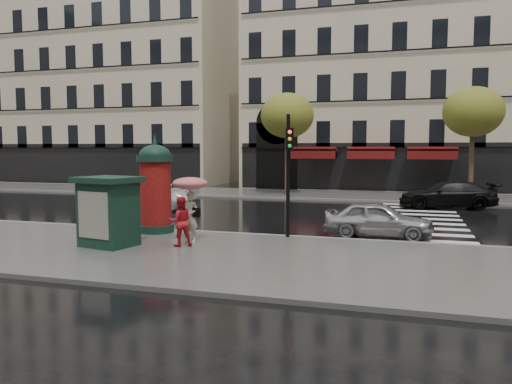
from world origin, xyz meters
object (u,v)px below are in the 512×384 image
(woman_umbrella, at_px, (190,198))
(man_burgundy, at_px, (143,207))
(woman_red, at_px, (180,221))
(car_silver, at_px, (378,219))
(newsstand, at_px, (109,211))
(morris_column, at_px, (156,185))
(car_black, at_px, (447,195))
(traffic_light, at_px, (288,163))
(car_white, at_px, (142,195))
(car_far_silver, at_px, (141,188))

(woman_umbrella, bearing_deg, man_burgundy, 150.19)
(woman_red, height_order, car_silver, woman_red)
(man_burgundy, relative_size, newsstand, 0.82)
(morris_column, bearing_deg, car_black, 48.16)
(woman_umbrella, xyz_separation_m, morris_column, (-1.99, 1.43, 0.27))
(traffic_light, bearing_deg, morris_column, -176.07)
(man_burgundy, relative_size, morris_column, 0.49)
(traffic_light, height_order, car_white, traffic_light)
(man_burgundy, bearing_deg, car_far_silver, -84.35)
(woman_umbrella, height_order, traffic_light, traffic_light)
(woman_umbrella, relative_size, woman_red, 1.42)
(woman_umbrella, distance_m, car_white, 10.16)
(woman_umbrella, distance_m, man_burgundy, 2.94)
(woman_umbrella, height_order, car_white, woman_umbrella)
(car_silver, bearing_deg, traffic_light, 120.87)
(car_white, xyz_separation_m, car_far_silver, (-2.31, 3.89, 0.01))
(traffic_light, bearing_deg, car_silver, 28.48)
(newsstand, xyz_separation_m, car_far_silver, (-6.49, 13.12, -0.43))
(man_burgundy, height_order, car_white, man_burgundy)
(woman_red, relative_size, man_burgundy, 0.88)
(man_burgundy, height_order, newsstand, newsstand)
(morris_column, height_order, newsstand, morris_column)
(woman_red, distance_m, car_black, 16.29)
(woman_umbrella, height_order, morris_column, morris_column)
(traffic_light, xyz_separation_m, car_white, (-9.05, 6.18, -1.83))
(woman_umbrella, bearing_deg, traffic_light, 32.60)
(woman_umbrella, xyz_separation_m, traffic_light, (2.75, 1.76, 1.07))
(newsstand, distance_m, car_white, 10.14)
(woman_red, height_order, man_burgundy, man_burgundy)
(woman_red, xyz_separation_m, car_silver, (5.63, 4.00, -0.25))
(car_silver, relative_size, car_white, 0.67)
(woman_umbrella, height_order, newsstand, woman_umbrella)
(morris_column, xyz_separation_m, car_black, (10.51, 11.74, -1.10))
(morris_column, relative_size, car_white, 0.63)
(morris_column, height_order, car_white, morris_column)
(woman_red, bearing_deg, morris_column, -82.63)
(newsstand, height_order, car_far_silver, newsstand)
(woman_umbrella, bearing_deg, car_white, 128.45)
(morris_column, distance_m, car_silver, 7.91)
(morris_column, bearing_deg, newsstand, -92.67)
(man_burgundy, distance_m, car_silver, 8.33)
(car_white, distance_m, car_black, 15.72)
(woman_red, distance_m, newsstand, 2.20)
(car_black, bearing_deg, newsstand, -43.45)
(newsstand, distance_m, car_far_silver, 14.64)
(traffic_light, relative_size, car_silver, 1.11)
(morris_column, xyz_separation_m, car_white, (-4.31, 6.50, -1.03))
(car_silver, bearing_deg, car_white, 71.13)
(car_white, bearing_deg, car_silver, -116.36)
(car_white, relative_size, car_far_silver, 1.21)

